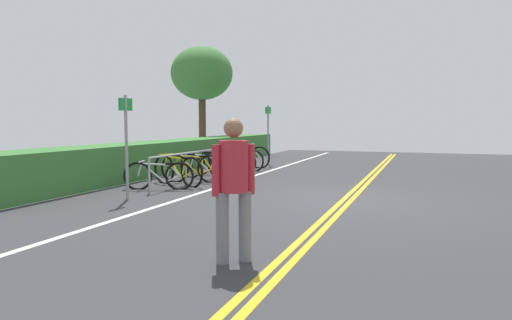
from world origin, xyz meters
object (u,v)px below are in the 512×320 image
Objects in this scene: bicycle_7 at (245,157)px; tree_mid at (202,74)px; bicycle_6 at (241,160)px; bike_rack at (214,155)px; bicycle_0 at (159,176)px; bicycle_2 at (193,168)px; sign_post_far at (268,129)px; bicycle_4 at (215,163)px; sign_post_near at (126,137)px; pedestrian at (234,181)px; bicycle_3 at (206,166)px; bicycle_5 at (229,162)px; bicycle_1 at (178,170)px.

tree_mid is at bearing 41.85° from bicycle_7.
bicycle_7 is at bearing 13.57° from bicycle_6.
bike_rack is 4.18× the size of bicycle_0.
sign_post_far is at bearing -2.28° from bicycle_2.
bicycle_6 is at bearing -166.43° from bicycle_7.
bicycle_4 is (2.95, -0.02, 0.04)m from bicycle_0.
sign_post_near is 0.42× the size of tree_mid.
bicycle_0 is at bearing 177.04° from sign_post_far.
bicycle_6 is (1.88, -0.07, -0.26)m from bike_rack.
bicycle_0 is 2.95m from bicycle_4.
bicycle_4 is 1.13× the size of pedestrian.
tree_mid reaches higher than bicycle_3.
bicycle_5 is at bearing -0.08° from bicycle_3.
pedestrian is 11.64m from sign_post_far.
bicycle_6 is (2.33, -0.10, -0.01)m from bicycle_3.
bicycle_5 is at bearing 0.90° from bicycle_2.
bicycle_4 is 2.44m from bicycle_7.
bicycle_4 is 0.98× the size of bicycle_7.
bicycle_1 is 3.76m from bicycle_6.
pedestrian is 0.77× the size of sign_post_near.
sign_post_near is at bearing -176.89° from bicycle_1.
bicycle_2 is (0.64, -0.08, -0.00)m from bicycle_1.
bicycle_3 is 7.57m from pedestrian.
bicycle_7 is (3.21, 0.11, 0.02)m from bicycle_3.
sign_post_far is (4.52, -0.25, 0.94)m from bicycle_3.
bike_rack is at bearing 0.34° from bicycle_2.
bicycle_1 reaches higher than bicycle_6.
pedestrian is at bearing -148.31° from bicycle_2.
bicycle_1 reaches higher than bicycle_4.
bike_rack is at bearing -2.35° from bicycle_1.
pedestrian is at bearing -158.43° from bicycle_6.
sign_post_near is 11.85m from tree_mid.
bicycle_7 is 1.64m from sign_post_far.
sign_post_near is (-1.41, -0.17, 0.93)m from bicycle_0.
bicycle_3 is at bearing 1.18° from sign_post_near.
bicycle_1 is at bearing 177.77° from bicycle_6.
bicycle_0 is 1.41m from bicycle_2.
sign_post_near is 8.11m from sign_post_far.
tree_mid is at bearing 23.25° from bicycle_1.
bike_rack is at bearing -177.05° from bicycle_7.
bicycle_2 is at bearing -5.53° from bicycle_0.
sign_post_near is at bearing -160.46° from tree_mid.
bicycle_2 reaches higher than bicycle_3.
bicycle_6 is 2.39m from sign_post_far.
tree_mid is at bearing 25.35° from bicycle_2.
bicycle_3 is at bearing 28.82° from pedestrian.
bike_rack is 1.90m from bicycle_6.
bicycle_4 is at bearing -179.26° from bicycle_7.
bicycle_2 is 3.12m from bicycle_6.
bicycle_5 is 0.35× the size of tree_mid.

